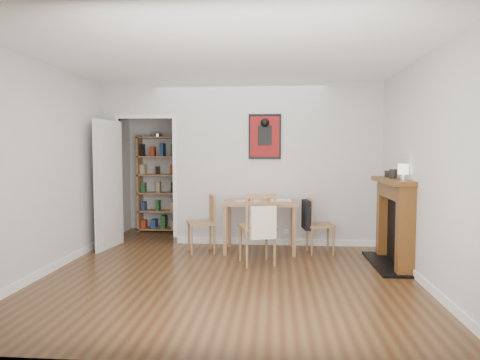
# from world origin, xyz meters

# --- Properties ---
(ground) EXTENTS (5.20, 5.20, 0.00)m
(ground) POSITION_xyz_m (0.00, 0.00, 0.00)
(ground) COLOR #53371B
(ground) RESTS_ON ground
(room_shell) EXTENTS (5.20, 5.20, 5.20)m
(room_shell) POSITION_xyz_m (0.10, 1.34, 1.30)
(room_shell) COLOR beige
(room_shell) RESTS_ON ground
(dining_table) EXTENTS (1.12, 0.71, 0.76)m
(dining_table) POSITION_xyz_m (0.34, 0.88, 0.67)
(dining_table) COLOR #A3704C
(dining_table) RESTS_ON ground
(chair_left) EXTENTS (0.55, 0.55, 0.87)m
(chair_left) POSITION_xyz_m (-0.54, 0.76, 0.43)
(chair_left) COLOR #986E46
(chair_left) RESTS_ON ground
(chair_right) EXTENTS (0.51, 0.46, 0.82)m
(chair_right) POSITION_xyz_m (1.22, 0.85, 0.43)
(chair_right) COLOR #986E46
(chair_right) RESTS_ON ground
(chair_front) EXTENTS (0.61, 0.65, 0.97)m
(chair_front) POSITION_xyz_m (0.33, 0.16, 0.49)
(chair_front) COLOR #986E46
(chair_front) RESTS_ON ground
(bookshelf) EXTENTS (0.76, 0.30, 1.81)m
(bookshelf) POSITION_xyz_m (-1.64, 2.40, 0.89)
(bookshelf) COLOR #A3704C
(bookshelf) RESTS_ON ground
(fireplace) EXTENTS (0.45, 1.25, 1.16)m
(fireplace) POSITION_xyz_m (2.16, 0.25, 0.62)
(fireplace) COLOR brown
(fireplace) RESTS_ON ground
(red_glass) EXTENTS (0.07, 0.07, 0.09)m
(red_glass) POSITION_xyz_m (0.17, 0.84, 0.81)
(red_glass) COLOR maroon
(red_glass) RESTS_ON dining_table
(orange_fruit) EXTENTS (0.07, 0.07, 0.07)m
(orange_fruit) POSITION_xyz_m (0.48, 0.96, 0.80)
(orange_fruit) COLOR #E95D0C
(orange_fruit) RESTS_ON dining_table
(placemat) EXTENTS (0.46, 0.39, 0.00)m
(placemat) POSITION_xyz_m (0.16, 0.92, 0.77)
(placemat) COLOR beige
(placemat) RESTS_ON dining_table
(notebook) EXTENTS (0.35, 0.27, 0.02)m
(notebook) POSITION_xyz_m (0.65, 0.99, 0.77)
(notebook) COLOR silver
(notebook) RESTS_ON dining_table
(mantel_lamp) EXTENTS (0.13, 0.13, 0.20)m
(mantel_lamp) POSITION_xyz_m (2.16, -0.06, 1.29)
(mantel_lamp) COLOR silver
(mantel_lamp) RESTS_ON fireplace
(ceramic_jar_a) EXTENTS (0.10, 0.10, 0.12)m
(ceramic_jar_a) POSITION_xyz_m (2.14, 0.32, 1.22)
(ceramic_jar_a) COLOR black
(ceramic_jar_a) RESTS_ON fireplace
(ceramic_jar_b) EXTENTS (0.07, 0.07, 0.09)m
(ceramic_jar_b) POSITION_xyz_m (2.13, 0.58, 1.21)
(ceramic_jar_b) COLOR black
(ceramic_jar_b) RESTS_ON fireplace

